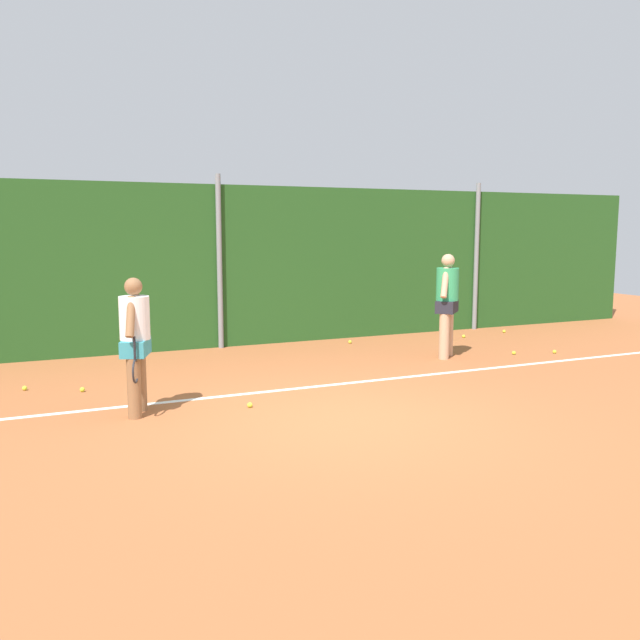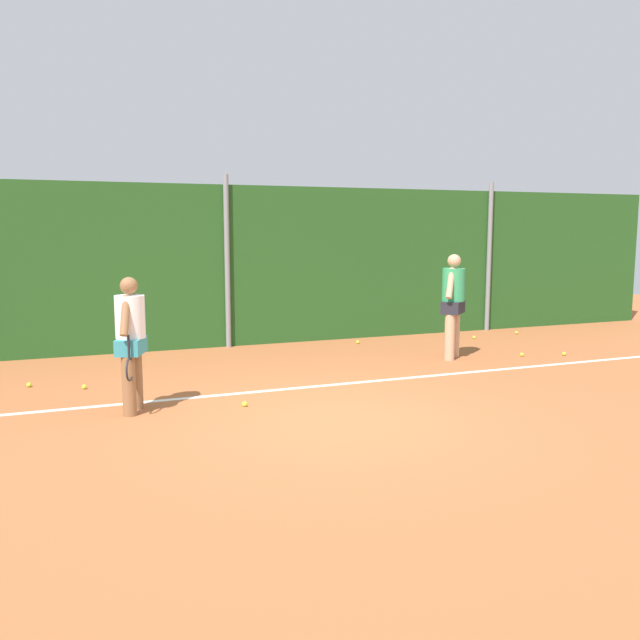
% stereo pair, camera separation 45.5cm
% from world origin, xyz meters
% --- Properties ---
extents(ground_plane, '(31.18, 31.18, 0.00)m').
position_xyz_m(ground_plane, '(0.00, 1.58, 0.00)').
color(ground_plane, '#A85B33').
extents(hedge_fence_backdrop, '(20.26, 0.25, 3.05)m').
position_xyz_m(hedge_fence_backdrop, '(0.00, 5.40, 1.52)').
color(hedge_fence_backdrop, '#23511E').
rests_on(hedge_fence_backdrop, ground_plane).
extents(fence_post_center, '(0.10, 0.10, 3.23)m').
position_xyz_m(fence_post_center, '(0.00, 5.22, 1.61)').
color(fence_post_center, gray).
rests_on(fence_post_center, ground_plane).
extents(fence_post_right, '(0.10, 0.10, 3.23)m').
position_xyz_m(fence_post_right, '(5.85, 5.22, 1.61)').
color(fence_post_right, gray).
rests_on(fence_post_right, ground_plane).
extents(court_baseline_paint, '(14.81, 0.10, 0.01)m').
position_xyz_m(court_baseline_paint, '(0.00, 1.62, 0.00)').
color(court_baseline_paint, white).
rests_on(court_baseline_paint, ground_plane).
extents(player_foreground_near, '(0.44, 0.75, 1.66)m').
position_xyz_m(player_foreground_near, '(-2.16, 1.19, 0.93)').
color(player_foreground_near, '#8C603D').
rests_on(player_foreground_near, ground_plane).
extents(player_midcourt, '(0.59, 0.59, 1.80)m').
position_xyz_m(player_midcourt, '(3.34, 2.71, 1.01)').
color(player_midcourt, tan).
rests_on(player_midcourt, ground_plane).
extents(tennis_ball_0, '(0.07, 0.07, 0.07)m').
position_xyz_m(tennis_ball_0, '(-2.69, 2.65, 0.03)').
color(tennis_ball_0, '#CCDB33').
rests_on(tennis_ball_0, ground_plane).
extents(tennis_ball_1, '(0.07, 0.07, 0.07)m').
position_xyz_m(tennis_ball_1, '(4.59, 2.40, 0.03)').
color(tennis_ball_1, '#CCDB33').
rests_on(tennis_ball_1, ground_plane).
extents(tennis_ball_2, '(0.07, 0.07, 0.07)m').
position_xyz_m(tennis_ball_2, '(-0.83, 0.94, 0.03)').
color(tennis_ball_2, '#CCDB33').
rests_on(tennis_ball_2, ground_plane).
extents(tennis_ball_3, '(0.07, 0.07, 0.07)m').
position_xyz_m(tennis_ball_3, '(2.44, 4.65, 0.03)').
color(tennis_ball_3, '#CCDB33').
rests_on(tennis_ball_3, ground_plane).
extents(tennis_ball_5, '(0.07, 0.07, 0.07)m').
position_xyz_m(tennis_ball_5, '(6.10, 4.50, 0.03)').
color(tennis_ball_5, '#CCDB33').
rests_on(tennis_ball_5, ground_plane).
extents(tennis_ball_6, '(0.07, 0.07, 0.07)m').
position_xyz_m(tennis_ball_6, '(4.89, 4.30, 0.03)').
color(tennis_ball_6, '#CCDB33').
rests_on(tennis_ball_6, ground_plane).
extents(tennis_ball_7, '(0.07, 0.07, 0.07)m').
position_xyz_m(tennis_ball_7, '(5.33, 2.20, 0.03)').
color(tennis_ball_7, '#CCDB33').
rests_on(tennis_ball_7, ground_plane).
extents(tennis_ball_8, '(0.07, 0.07, 0.07)m').
position_xyz_m(tennis_ball_8, '(-3.41, 3.07, 0.03)').
color(tennis_ball_8, '#CCDB33').
rests_on(tennis_ball_8, ground_plane).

